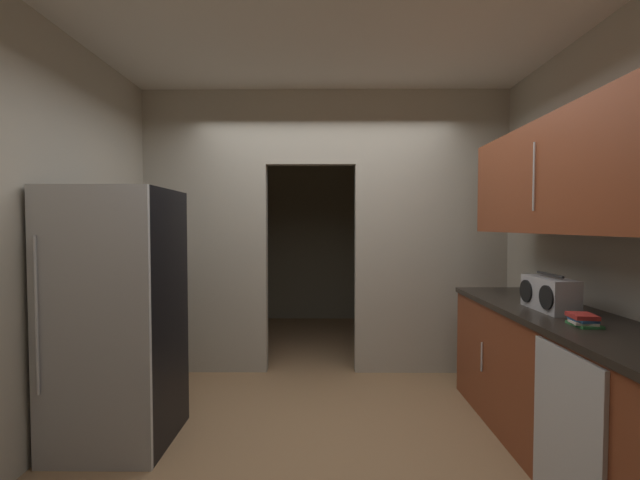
{
  "coord_description": "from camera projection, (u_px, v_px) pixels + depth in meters",
  "views": [
    {
      "loc": [
        -0.02,
        -2.7,
        1.47
      ],
      "look_at": [
        -0.04,
        0.39,
        1.36
      ],
      "focal_mm": 22.92,
      "sensor_mm": 36.0,
      "label": 1
    }
  ],
  "objects": [
    {
      "name": "dishwasher",
      "position": [
        566.0,
        437.0,
        2.01
      ],
      "size": [
        0.02,
        0.56,
        0.86
      ],
      "color": "#B7BABC",
      "rests_on": "ground"
    },
    {
      "name": "adjoining_room_shell",
      "position": [
        325.0,
        230.0,
        5.78
      ],
      "size": [
        3.6,
        2.41,
        2.8
      ],
      "color": "gray",
      "rests_on": "ground"
    },
    {
      "name": "refrigerator",
      "position": [
        118.0,
        317.0,
        2.75
      ],
      "size": [
        0.72,
        0.71,
        1.71
      ],
      "color": "black",
      "rests_on": "ground"
    },
    {
      "name": "lower_cabinet_run",
      "position": [
        559.0,
        384.0,
        2.6
      ],
      "size": [
        0.63,
        2.13,
        0.92
      ],
      "color": "brown",
      "rests_on": "ground"
    },
    {
      "name": "kitchen_overhead_slab",
      "position": [
        326.0,
        45.0,
        3.07
      ],
      "size": [
        4.0,
        6.77,
        0.06
      ],
      "primitive_type": "cube",
      "color": "silver"
    },
    {
      "name": "upper_cabinet_counterside",
      "position": [
        563.0,
        177.0,
        2.55
      ],
      "size": [
        0.36,
        1.92,
        0.71
      ],
      "color": "brown"
    },
    {
      "name": "book_stack",
      "position": [
        583.0,
        320.0,
        2.24
      ],
      "size": [
        0.14,
        0.16,
        0.07
      ],
      "color": "#388C47",
      "rests_on": "lower_cabinet_run"
    },
    {
      "name": "ground",
      "position": [
        326.0,
        443.0,
        2.75
      ],
      "size": [
        20.0,
        20.0,
        0.0
      ],
      "primitive_type": "plane",
      "color": "#93704C"
    },
    {
      "name": "kitchen_partition",
      "position": [
        328.0,
        224.0,
        4.09
      ],
      "size": [
        3.6,
        0.12,
        2.8
      ],
      "color": "#ADA899",
      "rests_on": "ground"
    },
    {
      "name": "boombox",
      "position": [
        549.0,
        294.0,
        2.65
      ],
      "size": [
        0.18,
        0.42,
        0.24
      ],
      "color": "#B2B2B7",
      "rests_on": "lower_cabinet_run"
    }
  ]
}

